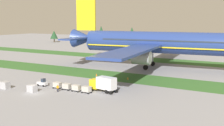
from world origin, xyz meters
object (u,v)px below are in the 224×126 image
at_px(airliner, 157,42).
at_px(uld_container_0, 5,85).
at_px(uld_container_1, 32,88).
at_px(taxiway_marker_1, 128,78).
at_px(cargo_dolly_fourth, 87,89).
at_px(baggage_tug, 43,83).
at_px(ground_crew_marshaller, 58,88).
at_px(cargo_dolly_lead, 58,85).
at_px(cargo_dolly_third, 76,88).
at_px(cargo_dolly_second, 67,86).
at_px(taxiway_marker_0, 96,75).
at_px(catering_truck, 103,84).

bearing_deg(airliner, uld_container_0, -31.75).
height_order(uld_container_1, taxiway_marker_1, uld_container_1).
distance_m(cargo_dolly_fourth, uld_container_0, 20.78).
height_order(baggage_tug, uld_container_0, baggage_tug).
xyz_separation_m(ground_crew_marshaller, uld_container_0, (-13.30, -3.84, -0.07)).
bearing_deg(cargo_dolly_lead, baggage_tug, 90.00).
xyz_separation_m(airliner, uld_container_1, (-14.03, -44.82, -8.19)).
height_order(cargo_dolly_lead, uld_container_1, uld_container_1).
height_order(cargo_dolly_third, ground_crew_marshaller, ground_crew_marshaller).
bearing_deg(cargo_dolly_lead, uld_container_0, 121.18).
bearing_deg(uld_container_1, cargo_dolly_third, 32.23).
xyz_separation_m(baggage_tug, cargo_dolly_fourth, (13.72, -0.23, 0.10)).
bearing_deg(cargo_dolly_lead, cargo_dolly_fourth, -90.00).
distance_m(cargo_dolly_second, cargo_dolly_fourth, 5.80).
relative_size(airliner, uld_container_0, 40.29).
relative_size(airliner, cargo_dolly_third, 36.21).
distance_m(baggage_tug, uld_container_0, 8.93).
height_order(cargo_dolly_second, taxiway_marker_0, cargo_dolly_second).
distance_m(catering_truck, uld_container_0, 24.44).
distance_m(cargo_dolly_fourth, ground_crew_marshaller, 6.95).
distance_m(baggage_tug, cargo_dolly_fourth, 13.73).
relative_size(ground_crew_marshaller, uld_container_1, 0.87).
relative_size(catering_truck, taxiway_marker_1, 10.49).
height_order(ground_crew_marshaller, taxiway_marker_0, ground_crew_marshaller).
bearing_deg(baggage_tug, airliner, -21.38).
bearing_deg(cargo_dolly_second, taxiway_marker_0, 10.31).
bearing_deg(airliner, baggage_tug, -28.22).
height_order(ground_crew_marshaller, uld_container_1, ground_crew_marshaller).
height_order(cargo_dolly_fourth, uld_container_1, uld_container_1).
xyz_separation_m(uld_container_0, taxiway_marker_1, (21.60, 24.40, -0.53)).
distance_m(airliner, cargo_dolly_lead, 41.52).
bearing_deg(cargo_dolly_third, taxiway_marker_0, 18.93).
bearing_deg(taxiway_marker_1, ground_crew_marshaller, -111.98).
bearing_deg(cargo_dolly_third, airliner, -6.65).
bearing_deg(uld_container_1, cargo_dolly_lead, 62.13).
bearing_deg(taxiway_marker_0, cargo_dolly_third, -72.04).
distance_m(uld_container_0, taxiway_marker_0, 26.85).
bearing_deg(cargo_dolly_fourth, uld_container_0, 108.66).
xyz_separation_m(cargo_dolly_lead, uld_container_0, (-11.10, -6.46, -0.05)).
height_order(cargo_dolly_third, uld_container_1, uld_container_1).
relative_size(uld_container_1, taxiway_marker_1, 2.90).
bearing_deg(taxiway_marker_1, catering_truck, -86.23).
relative_size(cargo_dolly_fourth, catering_truck, 0.31).
distance_m(catering_truck, uld_container_1, 16.79).
relative_size(baggage_tug, uld_container_0, 1.31).
bearing_deg(uld_container_0, baggage_tug, 47.15).
relative_size(uld_container_1, taxiway_marker_0, 3.05).
relative_size(airliner, taxiway_marker_0, 122.86).
bearing_deg(cargo_dolly_second, ground_crew_marshaller, 165.84).
bearing_deg(uld_container_1, cargo_dolly_second, 43.53).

